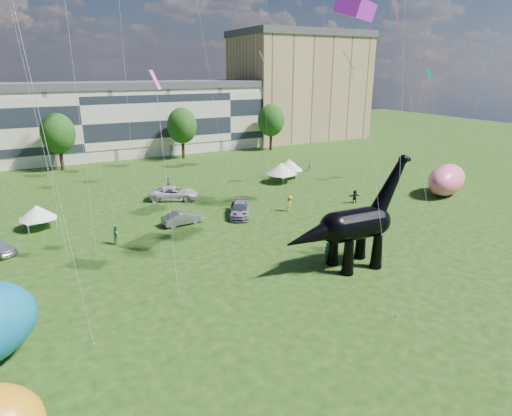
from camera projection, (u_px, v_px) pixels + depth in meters
name	position (u px, v px, depth m)	size (l,w,h in m)	color
ground	(324.00, 310.00, 28.65)	(220.00, 220.00, 0.00)	#16330C
terrace_row	(79.00, 124.00, 75.40)	(78.00, 11.00, 12.00)	beige
apartment_block	(299.00, 88.00, 97.59)	(28.00, 18.00, 22.00)	tan
tree_mid_left	(57.00, 130.00, 65.97)	(5.20, 5.20, 9.44)	#382314
tree_mid_right	(182.00, 123.00, 74.82)	(5.20, 5.20, 9.44)	#382314
tree_far_right	(271.00, 118.00, 82.77)	(5.20, 5.20, 9.44)	#382314
dinosaur_sculpture	(351.00, 227.00, 33.78)	(11.27, 3.22, 9.22)	black
car_grey	(182.00, 218.00, 44.09)	(1.43, 4.11, 1.35)	slate
car_white	(174.00, 193.00, 52.34)	(2.72, 5.89, 1.64)	silver
car_dark	(240.00, 209.00, 46.62)	(2.08, 5.12, 1.48)	#595960
gazebo_near	(281.00, 169.00, 59.94)	(5.27, 5.27, 2.83)	white
gazebo_far	(289.00, 165.00, 62.66)	(4.85, 4.85, 2.77)	silver
gazebo_left	(37.00, 212.00, 42.65)	(4.22, 4.22, 2.45)	white
inflatable_pink	(447.00, 180.00, 54.17)	(7.78, 3.89, 3.89)	#FD6291
visitors	(200.00, 214.00, 44.80)	(52.92, 28.96, 1.86)	#355F85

